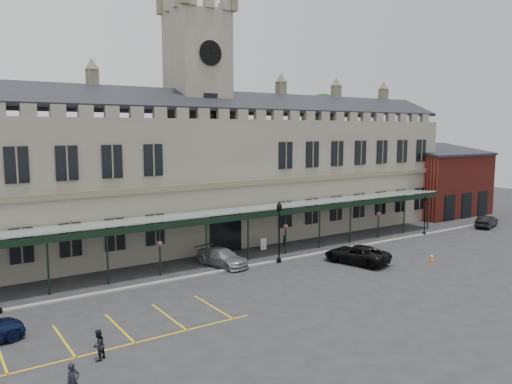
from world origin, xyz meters
TOP-DOWN VIEW (x-y plane):
  - ground at (0.00, 0.00)m, footprint 140.00×140.00m
  - station_building at (0.00, 15.91)m, footprint 60.00×10.36m
  - clock_tower at (0.00, 16.00)m, footprint 5.60×5.60m
  - canopy at (0.00, 7.46)m, footprint 50.00×4.10m
  - brick_annex at (34.00, 12.97)m, footprint 12.40×8.36m
  - kerb at (0.00, 5.50)m, footprint 60.00×0.40m
  - parking_markings at (-14.00, -1.50)m, footprint 16.00×6.00m
  - tree_behind_mid at (8.00, 25.00)m, footprint 6.00×6.00m
  - tree_behind_right at (24.00, 25.00)m, footprint 6.00×6.00m
  - lamp_post_mid at (1.77, 5.18)m, footprint 0.49×0.49m
  - lamp_post_right at (21.13, 5.44)m, footprint 0.40×0.40m
  - traffic_cone at (12.85, -1.66)m, footprint 0.40×0.40m
  - sign_board at (3.28, 9.59)m, footprint 0.63×0.05m
  - bollard_left at (-2.48, 8.94)m, footprint 0.16×0.16m
  - bollard_right at (5.87, 9.81)m, footprint 0.17×0.17m
  - car_taxi at (-2.71, 6.93)m, footprint 3.02×5.28m
  - car_van at (7.00, 1.38)m, footprint 3.95×5.98m
  - car_right_b at (30.41, 4.06)m, footprint 4.47×2.66m
  - person_a at (-18.08, -7.39)m, footprint 0.69×0.57m
  - person_b at (-16.14, -4.30)m, footprint 0.94×0.91m

SIDE VIEW (x-z plane):
  - ground at x=0.00m, z-range 0.00..0.00m
  - parking_markings at x=-14.00m, z-range -0.01..0.01m
  - kerb at x=0.00m, z-range 0.00..0.12m
  - traffic_cone at x=12.85m, z-range -0.01..0.62m
  - bollard_left at x=-2.48m, z-range 0.00..0.93m
  - bollard_right at x=5.87m, z-range 0.00..0.98m
  - sign_board at x=3.28m, z-range -0.01..1.07m
  - car_right_b at x=30.41m, z-range 0.00..1.39m
  - car_taxi at x=-2.71m, z-range 0.00..1.44m
  - person_b at x=-16.14m, z-range 0.00..1.52m
  - car_van at x=7.00m, z-range 0.00..1.53m
  - person_a at x=-18.08m, z-range 0.00..1.63m
  - canopy at x=0.00m, z-range 0.25..4.55m
  - lamp_post_right at x=21.13m, z-range 0.40..4.67m
  - lamp_post_mid at x=1.77m, z-range 0.48..5.63m
  - brick_annex at x=34.00m, z-range -0.46..8.77m
  - station_building at x=0.00m, z-range -2.18..15.12m
  - tree_behind_mid at x=8.00m, z-range 4.81..20.81m
  - tree_behind_right at x=24.00m, z-range 4.81..20.81m
  - clock_tower at x=0.00m, z-range 0.71..25.51m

